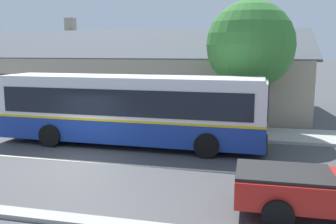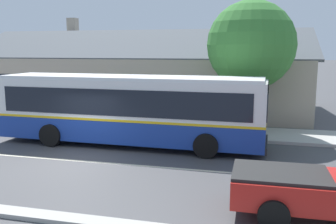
{
  "view_description": "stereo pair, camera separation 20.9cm",
  "coord_description": "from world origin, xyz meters",
  "px_view_note": "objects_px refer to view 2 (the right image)",
  "views": [
    {
      "loc": [
        6.82,
        -12.69,
        4.24
      ],
      "look_at": [
        2.89,
        3.82,
        1.4
      ],
      "focal_mm": 40.0,
      "sensor_mm": 36.0,
      "label": 1
    },
    {
      "loc": [
        7.03,
        -12.64,
        4.24
      ],
      "look_at": [
        2.89,
        3.82,
        1.4
      ],
      "focal_mm": 40.0,
      "sensor_mm": 36.0,
      "label": 2
    }
  ],
  "objects_px": {
    "transit_bus": "(130,108)",
    "bus_stop_sign": "(263,106)",
    "bench_by_building": "(56,116)",
    "street_tree_primary": "(251,45)",
    "bench_down_street": "(142,119)"
  },
  "relations": [
    {
      "from": "bench_down_street",
      "to": "street_tree_primary",
      "type": "relative_size",
      "value": 0.25
    },
    {
      "from": "bench_down_street",
      "to": "street_tree_primary",
      "type": "distance_m",
      "value": 6.8
    },
    {
      "from": "bench_by_building",
      "to": "bus_stop_sign",
      "type": "bearing_deg",
      "value": -4.23
    },
    {
      "from": "transit_bus",
      "to": "bus_stop_sign",
      "type": "xyz_separation_m",
      "value": [
        5.77,
        2.09,
        -0.02
      ]
    },
    {
      "from": "bench_by_building",
      "to": "bench_down_street",
      "type": "xyz_separation_m",
      "value": [
        4.98,
        0.19,
        0.01
      ]
    },
    {
      "from": "bus_stop_sign",
      "to": "transit_bus",
      "type": "bearing_deg",
      "value": -160.06
    },
    {
      "from": "transit_bus",
      "to": "bus_stop_sign",
      "type": "height_order",
      "value": "transit_bus"
    },
    {
      "from": "bench_by_building",
      "to": "street_tree_primary",
      "type": "bearing_deg",
      "value": 5.03
    },
    {
      "from": "street_tree_primary",
      "to": "bus_stop_sign",
      "type": "bearing_deg",
      "value": -68.47
    },
    {
      "from": "bench_by_building",
      "to": "street_tree_primary",
      "type": "height_order",
      "value": "street_tree_primary"
    },
    {
      "from": "transit_bus",
      "to": "bench_by_building",
      "type": "relative_size",
      "value": 7.61
    },
    {
      "from": "transit_bus",
      "to": "street_tree_primary",
      "type": "xyz_separation_m",
      "value": [
        5.07,
        3.85,
        2.78
      ]
    },
    {
      "from": "bench_by_building",
      "to": "street_tree_primary",
      "type": "relative_size",
      "value": 0.24
    },
    {
      "from": "transit_bus",
      "to": "street_tree_primary",
      "type": "distance_m",
      "value": 6.95
    },
    {
      "from": "bench_down_street",
      "to": "street_tree_primary",
      "type": "height_order",
      "value": "street_tree_primary"
    }
  ]
}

